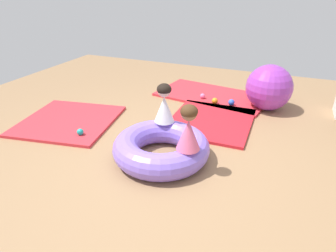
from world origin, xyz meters
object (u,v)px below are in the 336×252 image
at_px(exercise_ball_large, 269,88).
at_px(play_ball_pink, 203,96).
at_px(inflatable_cushion, 161,147).
at_px(play_ball_teal, 80,132).
at_px(child_in_pink, 189,128).
at_px(play_ball_red, 194,131).
at_px(play_ball_blue, 231,102).
at_px(child_in_white, 164,103).
at_px(play_ball_orange, 215,101).

bearing_deg(exercise_ball_large, play_ball_pink, -177.43).
height_order(inflatable_cushion, play_ball_teal, inflatable_cushion).
distance_m(child_in_pink, play_ball_pink, 2.17).
distance_m(play_ball_red, play_ball_blue, 1.21).
distance_m(play_ball_pink, exercise_ball_large, 1.07).
bearing_deg(child_in_white, exercise_ball_large, 141.54).
bearing_deg(play_ball_orange, play_ball_teal, -127.79).
distance_m(play_ball_red, play_ball_teal, 1.46).
bearing_deg(child_in_pink, child_in_white, -87.03).
xyz_separation_m(inflatable_cushion, play_ball_teal, (-1.17, 0.06, -0.06)).
distance_m(child_in_white, play_ball_pink, 1.62).
distance_m(play_ball_orange, exercise_ball_large, 0.85).
bearing_deg(child_in_pink, play_ball_teal, -47.87).
distance_m(child_in_white, exercise_ball_large, 1.94).
bearing_deg(play_ball_orange, play_ball_blue, 7.93).
distance_m(child_in_pink, child_in_white, 0.70).
bearing_deg(child_in_white, play_ball_red, 125.82).
height_order(child_in_pink, play_ball_teal, child_in_pink).
relative_size(play_ball_red, play_ball_teal, 1.27).
height_order(inflatable_cushion, child_in_white, child_in_white).
height_order(play_ball_pink, exercise_ball_large, exercise_ball_large).
relative_size(play_ball_teal, exercise_ball_large, 0.12).
xyz_separation_m(child_in_pink, play_ball_pink, (-0.45, 2.07, -0.44)).
bearing_deg(play_ball_blue, child_in_pink, -91.76).
height_order(play_ball_orange, exercise_ball_large, exercise_ball_large).
height_order(play_ball_teal, play_ball_pink, same).
bearing_deg(inflatable_cushion, play_ball_red, 74.02).
bearing_deg(play_ball_red, play_ball_orange, 90.93).
bearing_deg(inflatable_cushion, play_ball_teal, 176.98).
height_order(child_in_white, play_ball_blue, child_in_white).
distance_m(play_ball_red, play_ball_pink, 1.33).
relative_size(inflatable_cushion, child_in_pink, 2.27).
distance_m(play_ball_blue, play_ball_teal, 2.37).
distance_m(child_in_white, play_ball_red, 0.58).
distance_m(play_ball_orange, play_ball_pink, 0.29).
bearing_deg(play_ball_pink, child_in_white, -91.15).
distance_m(play_ball_orange, play_ball_blue, 0.26).
distance_m(child_in_white, play_ball_orange, 1.50).
height_order(inflatable_cushion, play_ball_red, inflatable_cushion).
relative_size(play_ball_blue, exercise_ball_large, 0.14).
bearing_deg(child_in_white, inflatable_cushion, 12.87).
height_order(child_in_white, play_ball_orange, child_in_white).
distance_m(play_ball_teal, play_ball_pink, 2.16).
relative_size(inflatable_cushion, child_in_white, 2.29).
bearing_deg(child_in_white, child_in_pink, 38.31).
bearing_deg(inflatable_cushion, child_in_pink, -21.27).
xyz_separation_m(child_in_pink, exercise_ball_large, (0.58, 2.12, -0.17)).
distance_m(child_in_white, play_ball_blue, 1.60).
xyz_separation_m(play_ball_orange, play_ball_blue, (0.26, 0.04, 0.00)).
bearing_deg(child_in_pink, play_ball_pink, -118.07).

